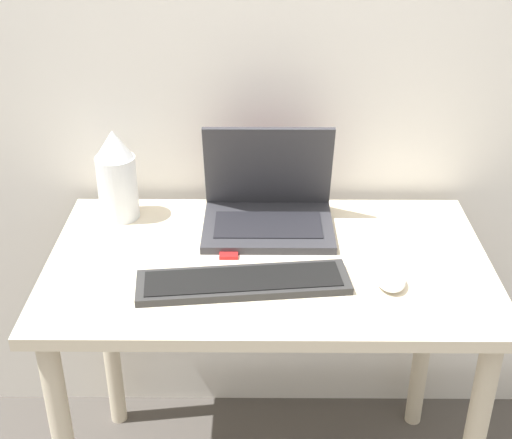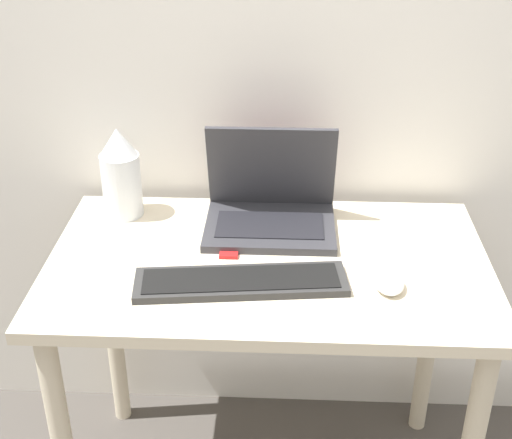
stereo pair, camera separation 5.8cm
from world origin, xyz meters
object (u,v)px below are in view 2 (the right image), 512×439
(laptop, at_px, (270,205))
(mp3_player, at_px, (229,252))
(mouse, at_px, (389,282))
(vase, at_px, (121,173))
(keyboard, at_px, (241,282))

(laptop, height_order, mp3_player, laptop)
(mouse, height_order, mp3_player, mouse)
(vase, bearing_deg, mp3_player, -33.13)
(keyboard, relative_size, vase, 2.01)
(vase, height_order, mp3_player, vase)
(keyboard, xyz_separation_m, mouse, (0.33, 0.01, 0.01))
(mouse, relative_size, vase, 0.41)
(vase, relative_size, mp3_player, 4.79)
(laptop, distance_m, mp3_player, 0.19)
(laptop, height_order, keyboard, laptop)
(mouse, xyz_separation_m, vase, (-0.66, 0.32, 0.10))
(laptop, bearing_deg, vase, 174.08)
(vase, bearing_deg, laptop, -5.92)
(laptop, xyz_separation_m, mp3_player, (-0.09, -0.15, -0.05))
(laptop, relative_size, mouse, 3.32)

